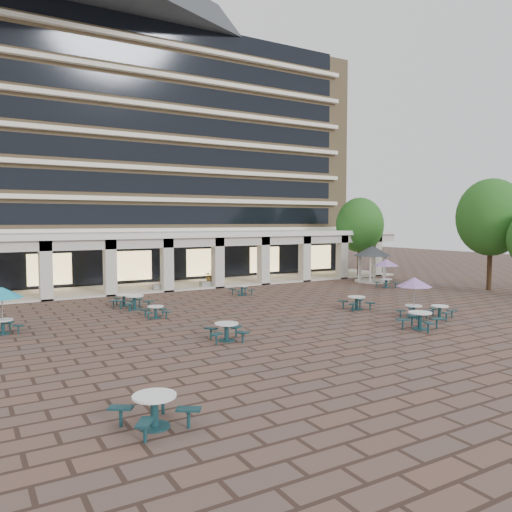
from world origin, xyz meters
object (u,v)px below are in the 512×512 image
Objects in this scene: picnic_table_3 at (420,319)px; planter_left at (163,285)px; picnic_table_0 at (154,408)px; gazebo at (372,255)px; picnic_table_1 at (227,330)px; planter_right at (209,280)px.

picnic_table_3 is 1.53× the size of planter_left.
picnic_table_3 is (14.99, 4.66, -0.00)m from picnic_table_0.
picnic_table_1 is at bearing -148.36° from gazebo.
planter_right reaches higher than picnic_table_1.
planter_right reaches higher than planter_left.
picnic_table_3 is 1.53× the size of planter_right.
picnic_table_1 is 1.37× the size of planter_right.
picnic_table_1 is 16.85m from planter_left.
planter_right is (6.90, 16.58, 0.10)m from picnic_table_1.
picnic_table_0 reaches higher than picnic_table_1.
gazebo is at bearing -15.71° from planter_right.
picnic_table_0 is 0.94× the size of picnic_table_3.
picnic_table_3 is at bearing -83.17° from planter_right.
gazebo reaches higher than planter_right.
picnic_table_1 is 0.89× the size of picnic_table_3.
picnic_table_3 reaches higher than picnic_table_1.
picnic_table_1 is 0.62× the size of gazebo.
gazebo is (20.64, 12.72, 1.86)m from picnic_table_1.
picnic_table_3 is 19.38m from planter_right.
picnic_table_3 is at bearing 5.85° from picnic_table_0.
picnic_table_3 is at bearing -2.22° from picnic_table_1.
gazebo is (26.43, 20.04, 1.83)m from picnic_table_0.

